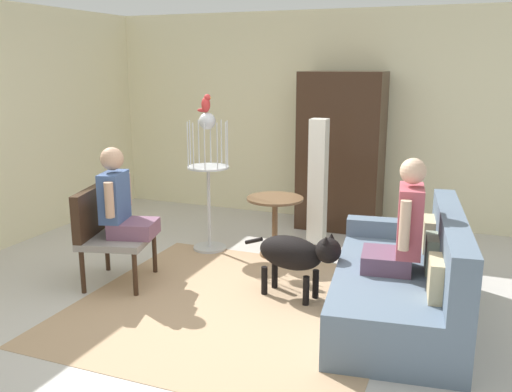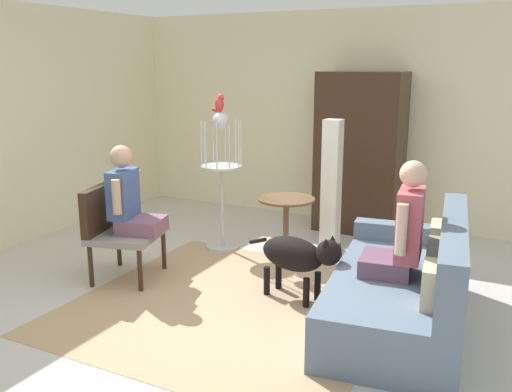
{
  "view_description": "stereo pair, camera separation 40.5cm",
  "coord_description": "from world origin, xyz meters",
  "px_view_note": "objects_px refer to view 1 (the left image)",
  "views": [
    {
      "loc": [
        1.75,
        -3.91,
        1.99
      ],
      "look_at": [
        0.14,
        0.14,
        0.95
      ],
      "focal_mm": 38.99,
      "sensor_mm": 36.0,
      "label": 1
    },
    {
      "loc": [
        2.12,
        -3.74,
        1.99
      ],
      "look_at": [
        0.14,
        0.14,
        0.95
      ],
      "focal_mm": 38.99,
      "sensor_mm": 36.0,
      "label": 2
    }
  ],
  "objects_px": {
    "bird_cage_stand": "(208,174)",
    "round_end_table": "(275,215)",
    "armchair": "(106,227)",
    "person_on_couch": "(403,227)",
    "parrot": "(206,104)",
    "column_lamp": "(318,185)",
    "armoire_cabinet": "(341,152)",
    "couch": "(406,283)",
    "person_on_armchair": "(121,201)",
    "dog": "(296,254)"
  },
  "relations": [
    {
      "from": "bird_cage_stand",
      "to": "round_end_table",
      "type": "bearing_deg",
      "value": 5.31
    },
    {
      "from": "armoire_cabinet",
      "to": "column_lamp",
      "type": "bearing_deg",
      "value": -92.92
    },
    {
      "from": "parrot",
      "to": "armoire_cabinet",
      "type": "xyz_separation_m",
      "value": [
        1.13,
        1.36,
        -0.63
      ]
    },
    {
      "from": "parrot",
      "to": "armoire_cabinet",
      "type": "distance_m",
      "value": 1.87
    },
    {
      "from": "armchair",
      "to": "round_end_table",
      "type": "distance_m",
      "value": 1.73
    },
    {
      "from": "couch",
      "to": "dog",
      "type": "height_order",
      "value": "couch"
    },
    {
      "from": "column_lamp",
      "to": "person_on_armchair",
      "type": "bearing_deg",
      "value": -130.15
    },
    {
      "from": "person_on_couch",
      "to": "armoire_cabinet",
      "type": "xyz_separation_m",
      "value": [
        -1.04,
        2.34,
        0.19
      ]
    },
    {
      "from": "round_end_table",
      "to": "bird_cage_stand",
      "type": "distance_m",
      "value": 0.84
    },
    {
      "from": "bird_cage_stand",
      "to": "parrot",
      "type": "distance_m",
      "value": 0.74
    },
    {
      "from": "armchair",
      "to": "person_on_couch",
      "type": "height_order",
      "value": "person_on_couch"
    },
    {
      "from": "bird_cage_stand",
      "to": "column_lamp",
      "type": "relative_size",
      "value": 1.05
    },
    {
      "from": "round_end_table",
      "to": "armoire_cabinet",
      "type": "xyz_separation_m",
      "value": [
        0.38,
        1.29,
        0.51
      ]
    },
    {
      "from": "armoire_cabinet",
      "to": "armchair",
      "type": "bearing_deg",
      "value": -121.76
    },
    {
      "from": "parrot",
      "to": "person_on_armchair",
      "type": "bearing_deg",
      "value": -104.52
    },
    {
      "from": "dog",
      "to": "bird_cage_stand",
      "type": "bearing_deg",
      "value": 144.84
    },
    {
      "from": "person_on_couch",
      "to": "person_on_armchair",
      "type": "height_order",
      "value": "person_on_couch"
    },
    {
      "from": "couch",
      "to": "person_on_couch",
      "type": "bearing_deg",
      "value": -144.56
    },
    {
      "from": "couch",
      "to": "person_on_armchair",
      "type": "height_order",
      "value": "person_on_armchair"
    },
    {
      "from": "armchair",
      "to": "column_lamp",
      "type": "relative_size",
      "value": 0.62
    },
    {
      "from": "armchair",
      "to": "round_end_table",
      "type": "height_order",
      "value": "armchair"
    },
    {
      "from": "armchair",
      "to": "armoire_cabinet",
      "type": "relative_size",
      "value": 0.47
    },
    {
      "from": "person_on_armchair",
      "to": "column_lamp",
      "type": "height_order",
      "value": "column_lamp"
    },
    {
      "from": "bird_cage_stand",
      "to": "column_lamp",
      "type": "bearing_deg",
      "value": 24.5
    },
    {
      "from": "round_end_table",
      "to": "armoire_cabinet",
      "type": "height_order",
      "value": "armoire_cabinet"
    },
    {
      "from": "armoire_cabinet",
      "to": "person_on_couch",
      "type": "bearing_deg",
      "value": -66.0
    },
    {
      "from": "couch",
      "to": "armchair",
      "type": "bearing_deg",
      "value": -174.81
    },
    {
      "from": "parrot",
      "to": "dog",
      "type": "bearing_deg",
      "value": -34.91
    },
    {
      "from": "couch",
      "to": "armchair",
      "type": "distance_m",
      "value": 2.68
    },
    {
      "from": "armchair",
      "to": "person_on_couch",
      "type": "bearing_deg",
      "value": 4.57
    },
    {
      "from": "round_end_table",
      "to": "column_lamp",
      "type": "height_order",
      "value": "column_lamp"
    },
    {
      "from": "bird_cage_stand",
      "to": "armoire_cabinet",
      "type": "height_order",
      "value": "armoire_cabinet"
    },
    {
      "from": "couch",
      "to": "armchair",
      "type": "xyz_separation_m",
      "value": [
        -2.66,
        -0.24,
        0.23
      ]
    },
    {
      "from": "person_on_couch",
      "to": "bird_cage_stand",
      "type": "distance_m",
      "value": 2.37
    },
    {
      "from": "round_end_table",
      "to": "couch",
      "type": "bearing_deg",
      "value": -34.65
    },
    {
      "from": "dog",
      "to": "armoire_cabinet",
      "type": "relative_size",
      "value": 0.48
    },
    {
      "from": "person_on_couch",
      "to": "dog",
      "type": "relative_size",
      "value": 0.97
    },
    {
      "from": "couch",
      "to": "round_end_table",
      "type": "distance_m",
      "value": 1.79
    },
    {
      "from": "armchair",
      "to": "dog",
      "type": "xyz_separation_m",
      "value": [
        1.73,
        0.29,
        -0.12
      ]
    },
    {
      "from": "dog",
      "to": "bird_cage_stand",
      "type": "height_order",
      "value": "bird_cage_stand"
    },
    {
      "from": "person_on_couch",
      "to": "column_lamp",
      "type": "bearing_deg",
      "value": 126.42
    },
    {
      "from": "couch",
      "to": "person_on_couch",
      "type": "distance_m",
      "value": 0.47
    },
    {
      "from": "parrot",
      "to": "column_lamp",
      "type": "xyz_separation_m",
      "value": [
        1.09,
        0.49,
        -0.88
      ]
    },
    {
      "from": "bird_cage_stand",
      "to": "armoire_cabinet",
      "type": "bearing_deg",
      "value": 50.51
    },
    {
      "from": "person_on_armchair",
      "to": "parrot",
      "type": "height_order",
      "value": "parrot"
    },
    {
      "from": "round_end_table",
      "to": "parrot",
      "type": "xyz_separation_m",
      "value": [
        -0.75,
        -0.07,
        1.14
      ]
    },
    {
      "from": "person_on_armchair",
      "to": "armoire_cabinet",
      "type": "distance_m",
      "value": 2.89
    },
    {
      "from": "round_end_table",
      "to": "person_on_armchair",
      "type": "bearing_deg",
      "value": -130.57
    },
    {
      "from": "couch",
      "to": "round_end_table",
      "type": "bearing_deg",
      "value": 145.35
    },
    {
      "from": "couch",
      "to": "parrot",
      "type": "distance_m",
      "value": 2.73
    }
  ]
}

